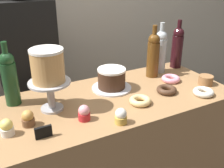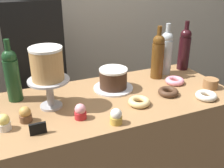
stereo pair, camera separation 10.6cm
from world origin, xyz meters
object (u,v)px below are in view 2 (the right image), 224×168
at_px(wine_bottle_amber, 158,56).
at_px(cupcake_caramel, 25,115).
at_px(white_layer_cake, 47,64).
at_px(wine_bottle_dark_red, 184,48).
at_px(cupcake_strawberry, 80,112).
at_px(cake_stand_pedestal, 50,89).
at_px(wine_bottle_green, 12,74).
at_px(donut_chocolate, 168,92).
at_px(donut_glazed, 139,102).
at_px(cupcake_lemon, 4,123).
at_px(cookie_stack, 211,83).
at_px(barista_figure, 38,84).
at_px(price_sign_chalkboard, 38,129).
at_px(cupcake_vanilla, 116,117).
at_px(chocolate_round_cake, 113,78).
at_px(wine_bottle_clear, 166,52).
at_px(donut_sugar, 206,96).
at_px(donut_pink, 175,81).

xyz_separation_m(wine_bottle_amber, cupcake_caramel, (-0.82, -0.21, -0.11)).
height_order(white_layer_cake, wine_bottle_dark_red, wine_bottle_dark_red).
bearing_deg(cupcake_strawberry, cake_stand_pedestal, 122.57).
bearing_deg(wine_bottle_amber, wine_bottle_green, 177.91).
bearing_deg(donut_chocolate, donut_glazed, -169.25).
relative_size(cupcake_lemon, cookie_stack, 0.88).
xyz_separation_m(wine_bottle_green, barista_figure, (0.16, 0.38, -0.24)).
xyz_separation_m(price_sign_chalkboard, barista_figure, (0.10, 0.74, -0.12)).
bearing_deg(wine_bottle_amber, cupcake_vanilla, -139.36).
xyz_separation_m(wine_bottle_amber, wine_bottle_dark_red, (0.24, 0.06, 0.00)).
xyz_separation_m(white_layer_cake, wine_bottle_amber, (0.69, 0.12, -0.09)).
xyz_separation_m(cupcake_strawberry, price_sign_chalkboard, (-0.20, -0.05, -0.01)).
xyz_separation_m(chocolate_round_cake, barista_figure, (-0.36, 0.46, -0.16)).
bearing_deg(wine_bottle_clear, cupcake_lemon, -164.22).
xyz_separation_m(cupcake_vanilla, cookie_stack, (0.65, 0.13, -0.01)).
bearing_deg(chocolate_round_cake, white_layer_cake, -168.96).
height_order(wine_bottle_clear, cupcake_strawberry, wine_bottle_clear).
bearing_deg(cake_stand_pedestal, cupcake_lemon, -151.63).
bearing_deg(cupcake_vanilla, cupcake_strawberry, 142.42).
height_order(wine_bottle_dark_red, price_sign_chalkboard, wine_bottle_dark_red).
distance_m(wine_bottle_clear, wine_bottle_amber, 0.10).
distance_m(wine_bottle_amber, cupcake_vanilla, 0.60).
relative_size(donut_chocolate, cookie_stack, 1.33).
bearing_deg(cupcake_lemon, white_layer_cake, 28.37).
xyz_separation_m(wine_bottle_amber, barista_figure, (-0.68, 0.41, -0.24)).
distance_m(wine_bottle_amber, cupcake_caramel, 0.85).
height_order(cake_stand_pedestal, donut_glazed, cake_stand_pedestal).
xyz_separation_m(cake_stand_pedestal, cupcake_strawberry, (0.10, -0.16, -0.07)).
relative_size(cupcake_caramel, donut_sugar, 0.66).
bearing_deg(chocolate_round_cake, wine_bottle_dark_red, 10.95).
bearing_deg(cupcake_vanilla, cupcake_caramel, 154.59).
distance_m(cake_stand_pedestal, white_layer_cake, 0.13).
relative_size(cupcake_strawberry, donut_pink, 0.66).
bearing_deg(cake_stand_pedestal, white_layer_cake, 0.00).
relative_size(donut_pink, donut_chocolate, 1.00).
height_order(cupcake_caramel, donut_chocolate, cupcake_caramel).
height_order(wine_bottle_amber, cupcake_strawberry, wine_bottle_amber).
relative_size(cupcake_caramel, cookie_stack, 0.88).
distance_m(donut_glazed, price_sign_chalkboard, 0.52).
height_order(cupcake_strawberry, price_sign_chalkboard, cupcake_strawberry).
bearing_deg(donut_glazed, cupcake_strawberry, -178.27).
distance_m(wine_bottle_dark_red, donut_pink, 0.30).
distance_m(wine_bottle_green, donut_chocolate, 0.83).
height_order(wine_bottle_clear, wine_bottle_dark_red, same).
distance_m(wine_bottle_clear, wine_bottle_dark_red, 0.16).
relative_size(wine_bottle_clear, cupcake_strawberry, 4.38).
relative_size(cupcake_vanilla, donut_sugar, 0.66).
bearing_deg(chocolate_round_cake, cupcake_lemon, -161.97).
xyz_separation_m(white_layer_cake, price_sign_chalkboard, (-0.10, -0.21, -0.20)).
bearing_deg(chocolate_round_cake, wine_bottle_amber, 8.63).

